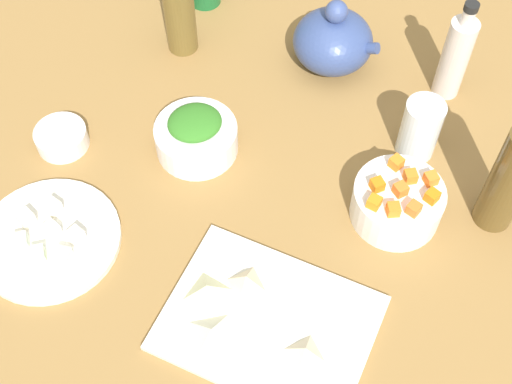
# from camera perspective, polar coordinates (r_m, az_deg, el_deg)

# --- Properties ---
(tabletop) EXTENTS (1.90, 1.90, 0.03)m
(tabletop) POSITION_cam_1_polar(r_m,az_deg,el_deg) (1.11, -0.00, -1.87)
(tabletop) COLOR olive
(tabletop) RESTS_ON ground
(cutting_board) EXTENTS (0.31, 0.24, 0.01)m
(cutting_board) POSITION_cam_1_polar(r_m,az_deg,el_deg) (1.01, 1.03, -10.57)
(cutting_board) COLOR silver
(cutting_board) RESTS_ON tabletop
(plate_tofu) EXTENTS (0.22, 0.22, 0.01)m
(plate_tofu) POSITION_cam_1_polar(r_m,az_deg,el_deg) (1.11, -16.42, -3.71)
(plate_tofu) COLOR white
(plate_tofu) RESTS_ON tabletop
(bowl_greens) EXTENTS (0.14, 0.14, 0.05)m
(bowl_greens) POSITION_cam_1_polar(r_m,az_deg,el_deg) (1.15, -4.85, 4.35)
(bowl_greens) COLOR white
(bowl_greens) RESTS_ON tabletop
(bowl_carrots) EXTENTS (0.14, 0.14, 0.06)m
(bowl_carrots) POSITION_cam_1_polar(r_m,az_deg,el_deg) (1.09, 11.37, -0.87)
(bowl_carrots) COLOR white
(bowl_carrots) RESTS_ON tabletop
(bowl_small_side) EXTENTS (0.09, 0.09, 0.03)m
(bowl_small_side) POSITION_cam_1_polar(r_m,az_deg,el_deg) (1.21, -15.49, 4.25)
(bowl_small_side) COLOR white
(bowl_small_side) RESTS_ON tabletop
(teapot) EXTENTS (0.16, 0.14, 0.14)m
(teapot) POSITION_cam_1_polar(r_m,az_deg,el_deg) (1.27, 6.28, 12.11)
(teapot) COLOR #35487F
(teapot) RESTS_ON tabletop
(bottle_1) EXTENTS (0.06, 0.06, 0.19)m
(bottle_1) POSITION_cam_1_polar(r_m,az_deg,el_deg) (1.28, -6.22, 14.24)
(bottle_1) COLOR brown
(bottle_1) RESTS_ON tabletop
(bottle_2) EXTENTS (0.05, 0.05, 0.20)m
(bottle_2) POSITION_cam_1_polar(r_m,az_deg,el_deg) (1.24, 15.87, 10.53)
(bottle_2) COLOR silver
(bottle_2) RESTS_ON tabletop
(bottle_3) EXTENTS (0.06, 0.06, 0.24)m
(bottle_3) POSITION_cam_1_polar(r_m,az_deg,el_deg) (1.07, 19.99, 1.09)
(bottle_3) COLOR brown
(bottle_3) RESTS_ON tabletop
(drinking_glass_0) EXTENTS (0.06, 0.06, 0.11)m
(drinking_glass_0) POSITION_cam_1_polar(r_m,az_deg,el_deg) (1.16, 13.18, 5.02)
(drinking_glass_0) COLOR white
(drinking_glass_0) RESTS_ON tabletop
(carrot_cube_0) EXTENTS (0.02, 0.02, 0.02)m
(carrot_cube_0) POSITION_cam_1_polar(r_m,az_deg,el_deg) (1.04, 12.68, -1.33)
(carrot_cube_0) COLOR orange
(carrot_cube_0) RESTS_ON bowl_carrots
(carrot_cube_1) EXTENTS (0.03, 0.03, 0.02)m
(carrot_cube_1) POSITION_cam_1_polar(r_m,az_deg,el_deg) (1.07, 12.42, 1.25)
(carrot_cube_1) COLOR orange
(carrot_cube_1) RESTS_ON bowl_carrots
(carrot_cube_2) EXTENTS (0.02, 0.02, 0.02)m
(carrot_cube_2) POSITION_cam_1_polar(r_m,az_deg,el_deg) (1.06, 11.65, 0.20)
(carrot_cube_2) COLOR orange
(carrot_cube_2) RESTS_ON bowl_carrots
(carrot_cube_3) EXTENTS (0.02, 0.02, 0.02)m
(carrot_cube_3) POSITION_cam_1_polar(r_m,az_deg,el_deg) (1.08, 11.32, 2.36)
(carrot_cube_3) COLOR orange
(carrot_cube_3) RESTS_ON bowl_carrots
(carrot_cube_4) EXTENTS (0.02, 0.02, 0.02)m
(carrot_cube_4) POSITION_cam_1_polar(r_m,az_deg,el_deg) (1.06, 14.10, -0.34)
(carrot_cube_4) COLOR orange
(carrot_cube_4) RESTS_ON bowl_carrots
(carrot_cube_5) EXTENTS (0.03, 0.03, 0.02)m
(carrot_cube_5) POSITION_cam_1_polar(r_m,az_deg,el_deg) (1.06, 9.81, 0.59)
(carrot_cube_5) COLOR orange
(carrot_cube_5) RESTS_ON bowl_carrots
(carrot_cube_6) EXTENTS (0.03, 0.03, 0.02)m
(carrot_cube_6) POSITION_cam_1_polar(r_m,az_deg,el_deg) (1.08, 14.01, 1.06)
(carrot_cube_6) COLOR orange
(carrot_cube_6) RESTS_ON bowl_carrots
(carrot_cube_7) EXTENTS (0.03, 0.03, 0.02)m
(carrot_cube_7) POSITION_cam_1_polar(r_m,az_deg,el_deg) (1.04, 11.08, -1.40)
(carrot_cube_7) COLOR orange
(carrot_cube_7) RESTS_ON bowl_carrots
(carrot_cube_8) EXTENTS (0.02, 0.02, 0.02)m
(carrot_cube_8) POSITION_cam_1_polar(r_m,az_deg,el_deg) (1.04, 9.57, -0.83)
(carrot_cube_8) COLOR orange
(carrot_cube_8) RESTS_ON bowl_carrots
(chopped_greens_mound) EXTENTS (0.12, 0.12, 0.03)m
(chopped_greens_mound) POSITION_cam_1_polar(r_m,az_deg,el_deg) (1.12, -5.00, 5.63)
(chopped_greens_mound) COLOR #317323
(chopped_greens_mound) RESTS_ON bowl_greens
(tofu_cube_0) EXTENTS (0.03, 0.03, 0.02)m
(tofu_cube_0) POSITION_cam_1_polar(r_m,az_deg,el_deg) (1.08, -17.30, -4.87)
(tofu_cube_0) COLOR #E5F5CF
(tofu_cube_0) RESTS_ON plate_tofu
(tofu_cube_1) EXTENTS (0.03, 0.03, 0.02)m
(tofu_cube_1) POSITION_cam_1_polar(r_m,az_deg,el_deg) (1.08, -14.41, -3.48)
(tofu_cube_1) COLOR white
(tofu_cube_1) RESTS_ON plate_tofu
(tofu_cube_2) EXTENTS (0.03, 0.03, 0.02)m
(tofu_cube_2) POSITION_cam_1_polar(r_m,az_deg,el_deg) (1.12, -18.15, -2.05)
(tofu_cube_2) COLOR #F2E4CB
(tofu_cube_2) RESTS_ON plate_tofu
(tofu_cube_3) EXTENTS (0.02, 0.02, 0.02)m
(tofu_cube_3) POSITION_cam_1_polar(r_m,az_deg,el_deg) (1.12, -16.17, -1.20)
(tofu_cube_3) COLOR white
(tofu_cube_3) RESTS_ON plate_tofu
(tofu_cube_4) EXTENTS (0.03, 0.03, 0.02)m
(tofu_cube_4) POSITION_cam_1_polar(r_m,az_deg,el_deg) (1.10, -18.57, -3.83)
(tofu_cube_4) COLOR white
(tofu_cube_4) RESTS_ON plate_tofu
(tofu_cube_5) EXTENTS (0.03, 0.03, 0.02)m
(tofu_cube_5) POSITION_cam_1_polar(r_m,az_deg,el_deg) (1.10, -16.27, -2.98)
(tofu_cube_5) COLOR silver
(tofu_cube_5) RESTS_ON plate_tofu
(tofu_cube_6) EXTENTS (0.03, 0.03, 0.02)m
(tofu_cube_6) POSITION_cam_1_polar(r_m,az_deg,el_deg) (1.07, -15.38, -5.03)
(tofu_cube_6) COLOR white
(tofu_cube_6) RESTS_ON plate_tofu
(dumpling_0) EXTENTS (0.05, 0.05, 0.03)m
(dumpling_0) POSITION_cam_1_polar(r_m,az_deg,el_deg) (1.01, -0.80, -7.23)
(dumpling_0) COLOR beige
(dumpling_0) RESTS_ON cutting_board
(dumpling_1) EXTENTS (0.05, 0.05, 0.03)m
(dumpling_1) POSITION_cam_1_polar(r_m,az_deg,el_deg) (0.97, 4.00, -12.81)
(dumpling_1) COLOR beige
(dumpling_1) RESTS_ON cutting_board
(dumpling_2) EXTENTS (0.06, 0.06, 0.03)m
(dumpling_2) POSITION_cam_1_polar(r_m,az_deg,el_deg) (0.98, -3.59, -11.35)
(dumpling_2) COLOR beige
(dumpling_2) RESTS_ON cutting_board
(dumpling_3) EXTENTS (0.07, 0.07, 0.03)m
(dumpling_3) POSITION_cam_1_polar(r_m,az_deg,el_deg) (1.01, -3.98, -7.96)
(dumpling_3) COLOR beige
(dumpling_3) RESTS_ON cutting_board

